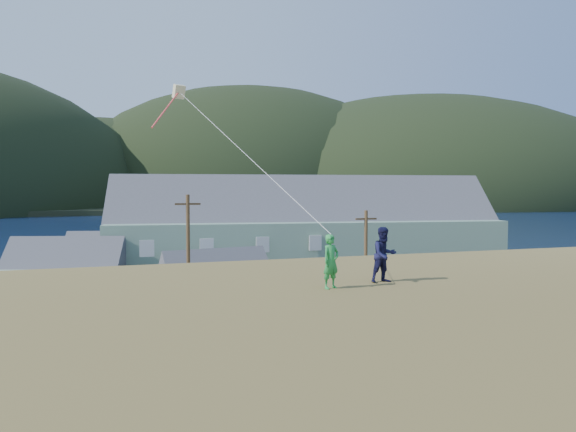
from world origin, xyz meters
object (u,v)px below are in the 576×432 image
at_px(shed_palegreen_near, 65,275).
at_px(shed_palegreen_far, 111,258).
at_px(lodge, 306,234).
at_px(wharf, 114,260).
at_px(kite_flyer_green, 331,261).
at_px(kite_flyer_navy, 384,255).
at_px(shed_white, 218,288).

height_order(shed_palegreen_near, shed_palegreen_far, shed_palegreen_near).
xyz_separation_m(shed_palegreen_near, shed_palegreen_far, (3.26, 11.42, -0.17)).
bearing_deg(lodge, wharf, 139.71).
distance_m(kite_flyer_green, kite_flyer_navy, 1.85).
bearing_deg(lodge, shed_white, -125.74).
xyz_separation_m(shed_palegreen_far, kite_flyer_green, (7.34, -45.23, 5.46)).
distance_m(wharf, kite_flyer_green, 59.43).
xyz_separation_m(lodge, shed_palegreen_near, (-22.66, -3.28, -2.62)).
relative_size(shed_palegreen_near, kite_flyer_green, 7.38).
bearing_deg(kite_flyer_green, kite_flyer_navy, -10.41).
bearing_deg(kite_flyer_green, shed_palegreen_near, 84.47).
bearing_deg(shed_palegreen_near, shed_white, -22.12).
bearing_deg(wharf, shed_palegreen_far, -89.28).
height_order(lodge, shed_palegreen_far, lodge).
relative_size(shed_palegreen_far, kite_flyer_green, 7.23).
xyz_separation_m(shed_palegreen_near, kite_flyer_green, (10.60, -33.81, 5.29)).
bearing_deg(shed_white, kite_flyer_green, -102.22).
distance_m(wharf, shed_white, 34.36).
bearing_deg(shed_palegreen_far, shed_white, -53.97).
bearing_deg(kite_flyer_navy, kite_flyer_green, -173.34).
distance_m(lodge, shed_palegreen_far, 21.22).
distance_m(lodge, kite_flyer_green, 39.09).
distance_m(wharf, lodge, 29.38).
bearing_deg(kite_flyer_navy, shed_palegreen_far, 95.65).
xyz_separation_m(shed_white, shed_palegreen_far, (-8.37, 19.97, 0.01)).
bearing_deg(lodge, shed_palegreen_far, 164.49).
height_order(shed_palegreen_near, kite_flyer_navy, kite_flyer_navy).
relative_size(shed_palegreen_near, kite_flyer_navy, 6.77).
bearing_deg(lodge, shed_palegreen_near, -164.51).
distance_m(shed_palegreen_near, shed_white, 14.44).
bearing_deg(shed_palegreen_near, lodge, 22.43).
relative_size(lodge, kite_flyer_navy, 25.13).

